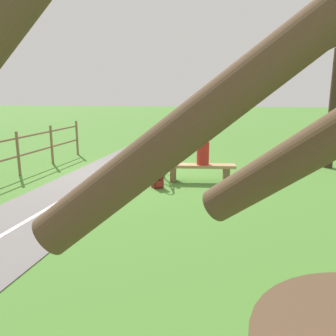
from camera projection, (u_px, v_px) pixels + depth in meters
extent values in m
plane|color=#477A2D|center=(130.00, 173.00, 10.62)|extent=(80.00, 80.00, 0.00)
cube|color=#66605E|center=(31.00, 219.00, 6.87)|extent=(6.15, 36.04, 0.02)
cube|color=silver|center=(31.00, 218.00, 6.87)|extent=(3.54, 31.82, 0.00)
cube|color=#A88456|center=(200.00, 166.00, 9.58)|extent=(1.95, 0.51, 0.08)
cube|color=brown|center=(226.00, 175.00, 9.60)|extent=(0.18, 0.35, 0.39)
cube|color=brown|center=(173.00, 174.00, 9.67)|extent=(0.18, 0.35, 0.39)
cylinder|color=#B2231E|center=(203.00, 153.00, 9.50)|extent=(0.36, 0.36, 0.62)
sphere|color=#9E755B|center=(203.00, 139.00, 9.41)|extent=(0.18, 0.18, 0.18)
torus|color=black|center=(160.00, 172.00, 9.19)|extent=(0.08, 0.75, 0.74)
torus|color=black|center=(164.00, 163.00, 10.20)|extent=(0.08, 0.75, 0.74)
cylinder|color=red|center=(162.00, 156.00, 9.62)|extent=(0.08, 0.88, 0.04)
cylinder|color=red|center=(162.00, 163.00, 9.51)|extent=(0.07, 0.64, 0.35)
cylinder|color=red|center=(163.00, 151.00, 9.75)|extent=(0.03, 0.03, 0.20)
cube|color=black|center=(163.00, 147.00, 9.73)|extent=(0.09, 0.20, 0.05)
cube|color=maroon|center=(157.00, 181.00, 9.01)|extent=(0.34, 0.32, 0.37)
cube|color=maroon|center=(159.00, 184.00, 8.91)|extent=(0.18, 0.13, 0.17)
cylinder|color=brown|center=(77.00, 138.00, 13.42)|extent=(0.08, 0.08, 1.30)
cylinder|color=brown|center=(52.00, 145.00, 11.79)|extent=(0.08, 0.08, 1.30)
cylinder|color=brown|center=(18.00, 154.00, 10.15)|extent=(0.08, 0.08, 1.30)
cylinder|color=brown|center=(270.00, 65.00, 0.75)|extent=(1.06, 0.25, 0.86)
cylinder|color=#38281E|center=(333.00, 110.00, 10.96)|extent=(0.29, 0.29, 3.69)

